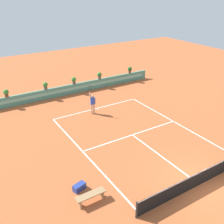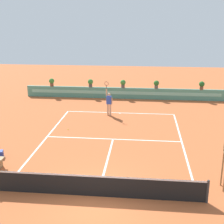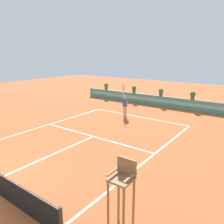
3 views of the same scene
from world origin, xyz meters
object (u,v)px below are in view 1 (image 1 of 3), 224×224
(bench_courtside, at_px, (91,196))
(tennis_player, at_px, (93,102))
(potted_plant_far_right, at_px, (130,70))
(tennis_ball_near_baseline, at_px, (87,138))
(potted_plant_far_left, at_px, (6,93))
(gear_bag, at_px, (79,187))
(potted_plant_right, at_px, (99,75))
(potted_plant_centre, at_px, (74,80))
(potted_plant_left, at_px, (45,85))

(bench_courtside, height_order, tennis_player, tennis_player)
(bench_courtside, bearing_deg, potted_plant_far_right, 48.71)
(tennis_ball_near_baseline, xyz_separation_m, potted_plant_far_left, (-3.56, 8.65, 1.38))
(gear_bag, bearing_deg, potted_plant_far_left, 93.43)
(gear_bag, distance_m, potted_plant_far_left, 13.28)
(potted_plant_right, relative_size, potted_plant_far_right, 1.00)
(tennis_player, bearing_deg, potted_plant_centre, 82.67)
(bench_courtside, bearing_deg, gear_bag, 95.49)
(potted_plant_far_right, relative_size, potted_plant_left, 1.00)
(gear_bag, height_order, potted_plant_left, potted_plant_left)
(tennis_player, bearing_deg, tennis_ball_near_baseline, -124.33)
(tennis_player, relative_size, potted_plant_far_right, 3.57)
(bench_courtside, bearing_deg, tennis_player, 61.21)
(gear_bag, height_order, tennis_player, tennis_player)
(potted_plant_far_left, relative_size, potted_plant_left, 1.00)
(bench_courtside, height_order, potted_plant_left, potted_plant_left)
(tennis_ball_near_baseline, relative_size, potted_plant_left, 0.09)
(gear_bag, relative_size, tennis_player, 0.27)
(bench_courtside, distance_m, potted_plant_far_right, 19.09)
(potted_plant_centre, xyz_separation_m, potted_plant_left, (-2.96, 0.00, 0.00))
(potted_plant_right, relative_size, potted_plant_left, 1.00)
(gear_bag, xyz_separation_m, potted_plant_far_right, (12.69, 13.20, 1.23))
(gear_bag, xyz_separation_m, tennis_player, (5.10, 7.96, 0.87))
(potted_plant_right, bearing_deg, potted_plant_left, 180.00)
(potted_plant_left, bearing_deg, potted_plant_centre, 0.00)
(potted_plant_far_left, bearing_deg, gear_bag, -86.57)
(tennis_player, xyz_separation_m, potted_plant_right, (3.64, 5.24, 0.36))
(tennis_ball_near_baseline, distance_m, potted_plant_far_left, 9.46)
(gear_bag, height_order, potted_plant_right, potted_plant_right)
(potted_plant_right, bearing_deg, gear_bag, -123.53)
(potted_plant_right, distance_m, potted_plant_left, 5.93)
(gear_bag, xyz_separation_m, potted_plant_right, (8.74, 13.20, 1.23))
(gear_bag, bearing_deg, potted_plant_far_right, 46.13)
(tennis_player, bearing_deg, bench_courtside, -118.79)
(gear_bag, relative_size, tennis_ball_near_baseline, 10.29)
(gear_bag, height_order, potted_plant_far_right, potted_plant_far_right)
(bench_courtside, relative_size, potted_plant_centre, 2.21)
(gear_bag, bearing_deg, potted_plant_left, 77.96)
(potted_plant_far_left, bearing_deg, potted_plant_left, 0.00)
(potted_plant_centre, bearing_deg, tennis_player, -97.33)
(tennis_player, bearing_deg, gear_bag, -122.66)
(tennis_player, relative_size, potted_plant_left, 3.57)
(bench_courtside, distance_m, tennis_player, 10.39)
(bench_courtside, height_order, gear_bag, bench_courtside)
(bench_courtside, distance_m, potted_plant_left, 14.61)
(gear_bag, height_order, potted_plant_far_left, potted_plant_far_left)
(bench_courtside, relative_size, potted_plant_far_left, 2.21)
(potted_plant_left, bearing_deg, potted_plant_far_left, 180.00)
(potted_plant_right, bearing_deg, tennis_ball_near_baseline, -124.63)
(tennis_ball_near_baseline, xyz_separation_m, potted_plant_far_right, (9.92, 8.65, 1.38))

